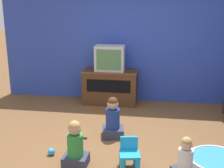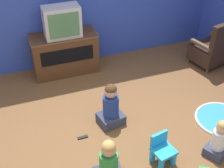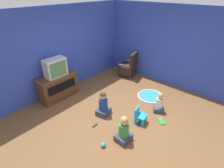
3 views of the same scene
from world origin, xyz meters
name	(u,v)px [view 1 (image 1 of 3)]	position (x,y,z in m)	size (l,w,h in m)	color
ground_plane	(123,147)	(0.00, 0.00, 0.00)	(30.00, 30.00, 0.00)	brown
wall_back	(128,42)	(-0.17, 2.33, 1.32)	(5.65, 0.12, 2.63)	#2D47B2
tv_cabinet	(110,86)	(-0.52, 2.00, 0.39)	(1.18, 0.52, 0.75)	#4C2D19
television	(110,58)	(-0.52, 1.95, 1.02)	(0.62, 0.34, 0.54)	#B7B7BC
yellow_kid_chair	(129,156)	(0.15, -0.58, 0.18)	(0.32, 0.31, 0.42)	#1E99DB
play_mat	(216,159)	(1.40, -0.18, 0.01)	(0.82, 0.82, 0.04)	teal
child_watching_left	(185,160)	(0.90, -0.72, 0.25)	(0.38, 0.37, 0.58)	#33384C
child_watching_center	(113,120)	(-0.22, 0.35, 0.30)	(0.41, 0.37, 0.70)	#33384C
child_watching_right	(75,146)	(-0.60, -0.64, 0.29)	(0.35, 0.31, 0.67)	#33384C
toy_ball	(51,152)	(-1.04, -0.42, 0.05)	(0.11, 0.11, 0.11)	#3399E5
remote_control	(83,138)	(-0.71, 0.18, 0.01)	(0.15, 0.04, 0.02)	black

